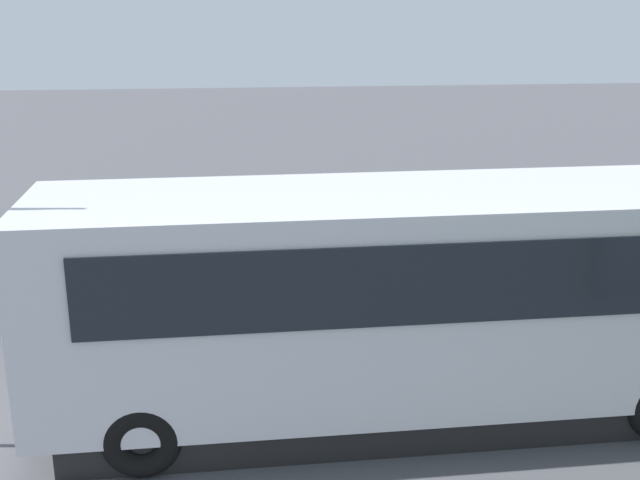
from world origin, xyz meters
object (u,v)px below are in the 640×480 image
at_px(spectator_far_left, 396,274).
at_px(parked_motorcycle_silver, 365,321).
at_px(spectator_left, 338,275).
at_px(spectator_centre, 270,280).
at_px(stunt_motorcycle, 276,212).
at_px(tour_bus, 395,306).

xyz_separation_m(spectator_far_left, parked_motorcycle_silver, (0.66, 0.72, -0.56)).
relative_size(spectator_left, spectator_centre, 0.99).
xyz_separation_m(spectator_far_left, stunt_motorcycle, (1.87, -4.49, -0.01)).
bearing_deg(tour_bus, spectator_centre, -61.58).
relative_size(spectator_far_left, spectator_centre, 1.01).
relative_size(spectator_centre, parked_motorcycle_silver, 0.84).
bearing_deg(parked_motorcycle_silver, spectator_left, -68.57).
height_order(spectator_left, stunt_motorcycle, stunt_motorcycle).
relative_size(parked_motorcycle_silver, stunt_motorcycle, 1.12).
xyz_separation_m(spectator_centre, parked_motorcycle_silver, (-1.55, 0.67, -0.55)).
xyz_separation_m(tour_bus, spectator_left, (0.37, -3.11, -0.63)).
relative_size(tour_bus, spectator_far_left, 5.58).
xyz_separation_m(spectator_left, stunt_motorcycle, (0.86, -4.32, 0.02)).
distance_m(tour_bus, parked_motorcycle_silver, 2.51).
bearing_deg(tour_bus, parked_motorcycle_silver, -89.47).
height_order(spectator_far_left, stunt_motorcycle, stunt_motorcycle).
distance_m(spectator_left, spectator_centre, 1.22).
distance_m(spectator_centre, stunt_motorcycle, 4.55).
distance_m(parked_motorcycle_silver, stunt_motorcycle, 5.37).
relative_size(tour_bus, spectator_centre, 5.62).
bearing_deg(spectator_left, spectator_centre, 10.16).
bearing_deg(parked_motorcycle_silver, spectator_far_left, -132.72).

